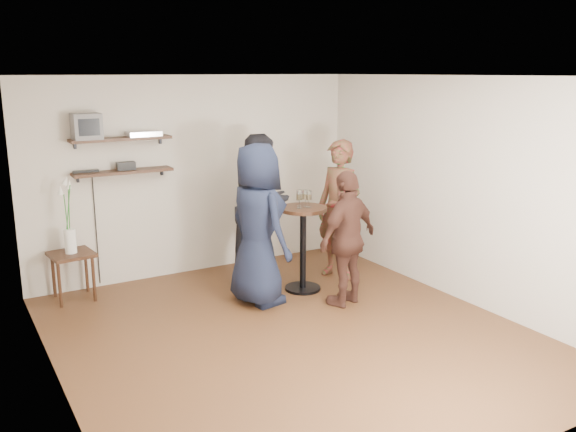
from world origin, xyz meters
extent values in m
cube|color=#412614|center=(0.00, 0.00, -0.02)|extent=(4.50, 5.00, 0.04)
cube|color=white|center=(0.00, 0.00, 2.62)|extent=(4.50, 5.00, 0.04)
cube|color=beige|center=(0.00, 2.52, 1.30)|extent=(4.50, 0.04, 2.60)
cube|color=beige|center=(0.00, -2.52, 1.30)|extent=(4.50, 0.04, 2.60)
cube|color=beige|center=(-2.27, 0.00, 1.30)|extent=(0.04, 5.00, 2.60)
cube|color=beige|center=(2.27, 0.00, 1.30)|extent=(0.04, 5.00, 2.60)
cube|color=black|center=(-1.00, 2.38, 1.85)|extent=(1.20, 0.25, 0.04)
cube|color=black|center=(-1.00, 2.38, 1.45)|extent=(1.20, 0.25, 0.04)
cube|color=#59595B|center=(-1.40, 2.38, 2.02)|extent=(0.32, 0.30, 0.30)
cube|color=silver|center=(-0.72, 2.38, 1.90)|extent=(0.40, 0.24, 0.06)
cube|color=black|center=(-0.96, 2.38, 1.52)|extent=(0.22, 0.10, 0.10)
cube|color=black|center=(-1.43, 2.42, 1.48)|extent=(0.30, 0.05, 0.03)
cube|color=black|center=(-1.71, 2.20, 0.55)|extent=(0.53, 0.53, 0.04)
cylinder|color=black|center=(-1.90, 2.01, 0.27)|extent=(0.04, 0.04, 0.54)
cylinder|color=black|center=(-1.52, 2.01, 0.27)|extent=(0.04, 0.04, 0.54)
cylinder|color=black|center=(-1.90, 2.39, 0.27)|extent=(0.04, 0.04, 0.54)
cylinder|color=black|center=(-1.52, 2.39, 0.27)|extent=(0.04, 0.04, 0.54)
cylinder|color=white|center=(-1.71, 2.20, 0.72)|extent=(0.13, 0.13, 0.29)
cylinder|color=#237421|center=(-1.73, 2.20, 1.01)|extent=(0.01, 0.07, 0.52)
cone|color=white|center=(-1.77, 2.20, 1.33)|extent=(0.07, 0.08, 0.11)
cylinder|color=#237421|center=(-1.70, 2.21, 1.04)|extent=(0.03, 0.05, 0.58)
cone|color=white|center=(-1.67, 2.23, 1.39)|extent=(0.10, 0.12, 0.12)
cylinder|color=#237421|center=(-1.71, 2.19, 1.07)|extent=(0.09, 0.08, 0.64)
cone|color=white|center=(-1.71, 2.16, 1.44)|extent=(0.12, 0.12, 0.12)
cylinder|color=black|center=(0.80, 1.11, 1.03)|extent=(0.57, 0.57, 0.04)
cylinder|color=black|center=(0.80, 1.11, 0.52)|extent=(0.08, 0.08, 0.97)
cylinder|color=black|center=(0.80, 1.11, 0.02)|extent=(0.44, 0.44, 0.03)
cylinder|color=silver|center=(0.73, 1.08, 1.05)|extent=(0.06, 0.06, 0.00)
cylinder|color=silver|center=(0.73, 1.08, 1.10)|extent=(0.01, 0.01, 0.10)
cylinder|color=silver|center=(0.73, 1.08, 1.21)|extent=(0.07, 0.07, 0.12)
cylinder|color=tan|center=(0.73, 1.08, 1.18)|extent=(0.07, 0.07, 0.06)
cylinder|color=silver|center=(0.85, 1.06, 1.05)|extent=(0.06, 0.06, 0.00)
cylinder|color=silver|center=(0.85, 1.06, 1.10)|extent=(0.01, 0.01, 0.09)
cylinder|color=silver|center=(0.85, 1.06, 1.20)|extent=(0.07, 0.07, 0.11)
cylinder|color=tan|center=(0.85, 1.06, 1.18)|extent=(0.06, 0.06, 0.06)
cylinder|color=silver|center=(0.79, 1.18, 1.05)|extent=(0.06, 0.06, 0.00)
cylinder|color=silver|center=(0.79, 1.18, 1.10)|extent=(0.01, 0.01, 0.09)
cylinder|color=silver|center=(0.79, 1.18, 1.19)|extent=(0.06, 0.06, 0.10)
cylinder|color=tan|center=(0.79, 1.18, 1.17)|extent=(0.06, 0.06, 0.06)
cylinder|color=silver|center=(0.83, 1.11, 1.05)|extent=(0.06, 0.06, 0.00)
cylinder|color=silver|center=(0.83, 1.11, 1.10)|extent=(0.01, 0.01, 0.09)
cylinder|color=silver|center=(0.83, 1.11, 1.20)|extent=(0.07, 0.07, 0.11)
cylinder|color=tan|center=(0.83, 1.11, 1.18)|extent=(0.06, 0.06, 0.06)
imported|color=maroon|center=(1.46, 1.29, 0.90)|extent=(0.60, 0.75, 1.81)
imported|color=black|center=(0.58, 1.75, 0.94)|extent=(1.10, 0.97, 1.88)
imported|color=black|center=(0.13, 1.01, 0.94)|extent=(0.73, 0.99, 1.87)
imported|color=#46261E|center=(1.00, 0.46, 0.79)|extent=(0.99, 0.63, 1.57)
camera|label=1|loc=(-2.97, -4.98, 2.64)|focal=38.00mm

